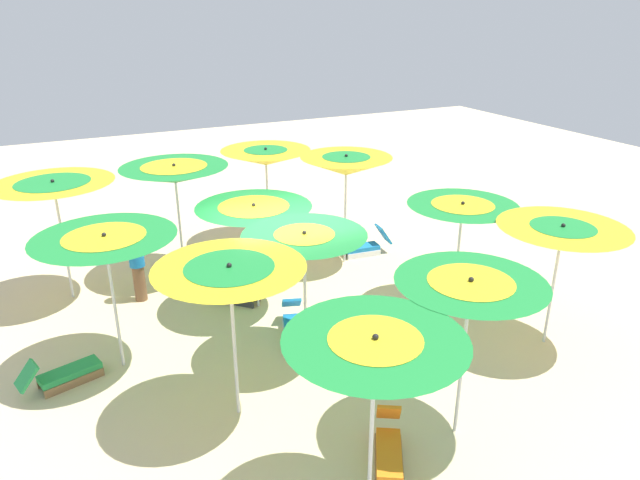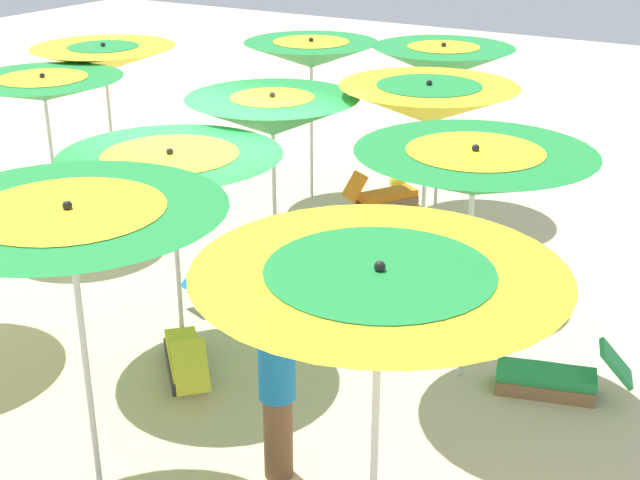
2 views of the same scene
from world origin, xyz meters
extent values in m
cube|color=beige|center=(0.00, 0.00, -0.02)|extent=(38.14, 38.14, 0.04)
cylinder|color=silver|center=(3.85, -2.46, 1.00)|extent=(0.05, 0.05, 2.01)
cone|color=yellow|center=(3.85, -2.46, 2.01)|extent=(2.14, 2.14, 0.37)
cone|color=#1E8C38|center=(3.85, -2.46, 2.11)|extent=(1.06, 1.06, 0.18)
sphere|color=black|center=(3.85, -2.46, 2.22)|extent=(0.07, 0.07, 0.07)
cylinder|color=silver|center=(3.23, -0.67, 0.99)|extent=(0.05, 0.05, 1.98)
cone|color=#1E8C38|center=(3.23, -0.67, 1.98)|extent=(2.08, 2.08, 0.30)
cone|color=yellow|center=(3.23, -0.67, 2.05)|extent=(1.17, 1.17, 0.17)
sphere|color=black|center=(3.23, -0.67, 2.16)|extent=(0.07, 0.07, 0.07)
cylinder|color=silver|center=(2.27, 2.16, 1.15)|extent=(0.05, 0.05, 2.30)
cone|color=yellow|center=(2.27, 2.16, 2.30)|extent=(2.03, 2.03, 0.42)
cone|color=#1E8C38|center=(2.27, 2.16, 2.40)|extent=(1.06, 1.06, 0.22)
sphere|color=black|center=(2.27, 2.16, 2.54)|extent=(0.07, 0.07, 0.07)
cylinder|color=silver|center=(1.15, 4.16, 1.08)|extent=(0.05, 0.05, 2.16)
cone|color=yellow|center=(1.15, 4.16, 2.16)|extent=(2.17, 2.17, 0.38)
cone|color=#1E8C38|center=(1.15, 4.16, 2.27)|extent=(1.06, 1.06, 0.18)
sphere|color=black|center=(1.15, 4.16, 2.38)|extent=(0.07, 0.07, 0.07)
cylinder|color=silver|center=(0.95, -3.65, 1.08)|extent=(0.05, 0.05, 2.16)
cone|color=#1E8C38|center=(0.95, -3.65, 2.16)|extent=(1.95, 1.95, 0.37)
cone|color=yellow|center=(0.95, -3.65, 2.25)|extent=(1.10, 1.10, 0.21)
sphere|color=black|center=(0.95, -3.65, 2.38)|extent=(0.07, 0.07, 0.07)
cylinder|color=silver|center=(-0.16, -0.98, 1.00)|extent=(0.05, 0.05, 2.00)
cone|color=#1E8C38|center=(-0.16, -0.98, 2.00)|extent=(2.01, 2.01, 0.45)
cone|color=yellow|center=(-0.16, -0.98, 2.13)|extent=(0.97, 0.97, 0.22)
sphere|color=black|center=(-0.16, -0.98, 2.26)|extent=(0.07, 0.07, 0.07)
cylinder|color=silver|center=(-0.30, 1.01, 0.95)|extent=(0.05, 0.05, 1.91)
cone|color=#1E8C38|center=(-0.30, 1.01, 1.91)|extent=(2.19, 2.19, 0.39)
cone|color=yellow|center=(-0.30, 1.01, 1.99)|extent=(1.33, 1.33, 0.24)
sphere|color=black|center=(-0.30, 1.01, 2.13)|extent=(0.07, 0.07, 0.07)
cylinder|color=silver|center=(-1.26, 3.23, 1.13)|extent=(0.05, 0.05, 2.27)
cone|color=#1E8C38|center=(-1.26, 3.23, 2.27)|extent=(2.26, 2.26, 0.36)
cone|color=yellow|center=(-1.26, 3.23, 2.34)|extent=(1.38, 1.38, 0.22)
sphere|color=black|center=(-1.26, 3.23, 2.48)|extent=(0.07, 0.07, 0.07)
cylinder|color=silver|center=(-0.83, -4.29, 1.06)|extent=(0.05, 0.05, 2.12)
cone|color=#1E8C38|center=(-0.83, -4.29, 2.12)|extent=(2.00, 2.00, 0.44)
cone|color=yellow|center=(-0.83, -4.29, 2.24)|extent=(1.01, 1.01, 0.22)
sphere|color=black|center=(-0.83, -4.29, 2.37)|extent=(0.07, 0.07, 0.07)
cylinder|color=silver|center=(-1.68, -1.93, 1.07)|extent=(0.05, 0.05, 2.14)
cone|color=yellow|center=(-1.68, -1.93, 2.14)|extent=(2.07, 2.07, 0.44)
cone|color=#1E8C38|center=(-1.68, -1.93, 2.24)|extent=(1.21, 1.21, 0.26)
sphere|color=black|center=(-1.68, -1.93, 2.39)|extent=(0.07, 0.07, 0.07)
cylinder|color=silver|center=(-3.04, 0.06, 1.05)|extent=(0.05, 0.05, 2.11)
cone|color=#1E8C38|center=(-3.04, 0.06, 2.11)|extent=(2.19, 2.19, 0.42)
cone|color=yellow|center=(-3.04, 0.06, 2.20)|extent=(1.25, 1.25, 0.24)
sphere|color=black|center=(-3.04, 0.06, 2.35)|extent=(0.07, 0.07, 0.07)
cylinder|color=silver|center=(-3.61, 3.04, 1.14)|extent=(0.05, 0.05, 2.28)
cone|color=yellow|center=(-3.61, 3.04, 2.28)|extent=(2.28, 2.28, 0.33)
cone|color=#1E8C38|center=(-3.61, 3.04, 2.35)|extent=(1.39, 1.39, 0.20)
sphere|color=black|center=(-3.61, 3.04, 2.48)|extent=(0.07, 0.07, 0.07)
cube|color=olive|center=(-0.12, -3.90, 0.07)|extent=(0.49, 0.79, 0.14)
cube|color=olive|center=(-0.40, -3.74, 0.07)|extent=(0.49, 0.79, 0.14)
cube|color=orange|center=(-0.26, -3.82, 0.19)|extent=(0.73, 0.93, 0.10)
cube|color=orange|center=(0.03, -3.33, 0.41)|extent=(0.42, 0.40, 0.38)
cube|color=silver|center=(2.80, 2.15, 0.07)|extent=(0.84, 0.12, 0.14)
cube|color=silver|center=(2.84, 2.51, 0.07)|extent=(0.84, 0.12, 0.14)
cube|color=#1972B7|center=(2.82, 2.33, 0.19)|extent=(0.88, 0.43, 0.10)
cube|color=#1972B7|center=(3.39, 2.27, 0.46)|extent=(0.37, 0.39, 0.47)
cube|color=#333338|center=(-0.53, 1.50, 0.07)|extent=(0.68, 0.68, 0.14)
cube|color=#333338|center=(-0.75, 1.27, 0.07)|extent=(0.68, 0.68, 0.14)
cube|color=yellow|center=(-0.64, 1.39, 0.19)|extent=(0.88, 0.87, 0.10)
cube|color=yellow|center=(-1.10, 1.84, 0.41)|extent=(0.51, 0.51, 0.39)
cube|color=silver|center=(0.05, -0.48, 0.07)|extent=(0.33, 0.90, 0.14)
cube|color=silver|center=(-0.29, -0.37, 0.07)|extent=(0.33, 0.90, 0.14)
cube|color=#1972B7|center=(-0.12, -0.42, 0.19)|extent=(0.63, 1.00, 0.10)
cube|color=#1972B7|center=(0.08, 0.18, 0.39)|extent=(0.45, 0.46, 0.33)
cube|color=olive|center=(-3.90, 0.09, 0.07)|extent=(0.90, 0.30, 0.14)
cube|color=olive|center=(-3.81, -0.23, 0.07)|extent=(0.90, 0.30, 0.14)
cube|color=green|center=(-3.85, -0.07, 0.19)|extent=(0.99, 0.58, 0.10)
cube|color=green|center=(-4.44, -0.24, 0.40)|extent=(0.41, 0.41, 0.36)
cylinder|color=brown|center=(-2.35, 2.29, 0.38)|extent=(0.24, 0.24, 0.76)
cylinder|color=#1972BF|center=(-2.35, 2.29, 1.09)|extent=(0.30, 0.30, 0.66)
sphere|color=brown|center=(-2.35, 2.29, 1.52)|extent=(0.21, 0.21, 0.21)
camera|label=1|loc=(-3.61, -8.70, 5.58)|focal=32.36mm
camera|label=2|loc=(-5.75, 7.32, 4.65)|focal=49.91mm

